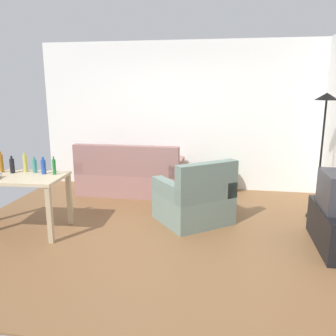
{
  "coord_description": "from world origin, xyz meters",
  "views": [
    {
      "loc": [
        0.94,
        -4.34,
        1.89
      ],
      "look_at": [
        0.1,
        0.5,
        0.75
      ],
      "focal_mm": 37.59,
      "sensor_mm": 36.0,
      "label": 1
    }
  ],
  "objects_px": {
    "tv_stand": "(336,228)",
    "bottle_green": "(54,167)",
    "bottle_squat": "(25,163)",
    "bottle_tall": "(35,166)",
    "bottle_dark": "(12,166)",
    "potted_plant": "(227,175)",
    "armchair": "(195,201)",
    "couch": "(131,177)",
    "desk": "(18,184)",
    "torchiere_lamp": "(324,122)",
    "bottle_blue": "(43,167)",
    "bottle_amber": "(1,163)"
  },
  "relations": [
    {
      "from": "tv_stand",
      "to": "bottle_green",
      "type": "bearing_deg",
      "value": 90.41
    },
    {
      "from": "tv_stand",
      "to": "bottle_squat",
      "type": "bearing_deg",
      "value": 89.53
    },
    {
      "from": "tv_stand",
      "to": "bottle_tall",
      "type": "distance_m",
      "value": 3.91
    },
    {
      "from": "bottle_dark",
      "to": "bottle_squat",
      "type": "relative_size",
      "value": 0.85
    },
    {
      "from": "potted_plant",
      "to": "bottle_dark",
      "type": "bearing_deg",
      "value": -143.67
    },
    {
      "from": "potted_plant",
      "to": "armchair",
      "type": "bearing_deg",
      "value": -105.78
    },
    {
      "from": "couch",
      "to": "potted_plant",
      "type": "distance_m",
      "value": 1.74
    },
    {
      "from": "desk",
      "to": "bottle_dark",
      "type": "height_order",
      "value": "bottle_dark"
    },
    {
      "from": "torchiere_lamp",
      "to": "desk",
      "type": "distance_m",
      "value": 4.25
    },
    {
      "from": "bottle_squat",
      "to": "bottle_tall",
      "type": "height_order",
      "value": "bottle_squat"
    },
    {
      "from": "armchair",
      "to": "bottle_squat",
      "type": "relative_size",
      "value": 4.52
    },
    {
      "from": "desk",
      "to": "armchair",
      "type": "relative_size",
      "value": 1.01
    },
    {
      "from": "tv_stand",
      "to": "potted_plant",
      "type": "height_order",
      "value": "potted_plant"
    },
    {
      "from": "potted_plant",
      "to": "bottle_blue",
      "type": "xyz_separation_m",
      "value": [
        -2.4,
        -2.06,
        0.53
      ]
    },
    {
      "from": "bottle_dark",
      "to": "bottle_tall",
      "type": "height_order",
      "value": "bottle_dark"
    },
    {
      "from": "bottle_tall",
      "to": "bottle_green",
      "type": "xyz_separation_m",
      "value": [
        0.3,
        -0.04,
        0.01
      ]
    },
    {
      "from": "armchair",
      "to": "bottle_squat",
      "type": "xyz_separation_m",
      "value": [
        -2.26,
        -0.49,
        0.56
      ]
    },
    {
      "from": "couch",
      "to": "torchiere_lamp",
      "type": "xyz_separation_m",
      "value": [
        3.02,
        -0.72,
        1.11
      ]
    },
    {
      "from": "desk",
      "to": "bottle_amber",
      "type": "height_order",
      "value": "bottle_amber"
    },
    {
      "from": "bottle_green",
      "to": "bottle_amber",
      "type": "bearing_deg",
      "value": -179.67
    },
    {
      "from": "couch",
      "to": "desk",
      "type": "bearing_deg",
      "value": 62.9
    },
    {
      "from": "potted_plant",
      "to": "bottle_green",
      "type": "bearing_deg",
      "value": -137.38
    },
    {
      "from": "bottle_squat",
      "to": "armchair",
      "type": "bearing_deg",
      "value": 12.23
    },
    {
      "from": "bottle_amber",
      "to": "armchair",
      "type": "bearing_deg",
      "value": 12.13
    },
    {
      "from": "armchair",
      "to": "bottle_tall",
      "type": "distance_m",
      "value": 2.24
    },
    {
      "from": "bottle_amber",
      "to": "bottle_blue",
      "type": "height_order",
      "value": "bottle_amber"
    },
    {
      "from": "potted_plant",
      "to": "torchiere_lamp",
      "type": "bearing_deg",
      "value": -38.1
    },
    {
      "from": "bottle_squat",
      "to": "bottle_blue",
      "type": "relative_size",
      "value": 1.19
    },
    {
      "from": "torchiere_lamp",
      "to": "bottle_amber",
      "type": "relative_size",
      "value": 6.35
    },
    {
      "from": "desk",
      "to": "bottle_squat",
      "type": "height_order",
      "value": "bottle_squat"
    },
    {
      "from": "bottle_squat",
      "to": "torchiere_lamp",
      "type": "bearing_deg",
      "value": 13.74
    },
    {
      "from": "potted_plant",
      "to": "desk",
      "type": "bearing_deg",
      "value": -140.42
    },
    {
      "from": "bottle_dark",
      "to": "bottle_amber",
      "type": "bearing_deg",
      "value": 174.52
    },
    {
      "from": "couch",
      "to": "bottle_squat",
      "type": "xyz_separation_m",
      "value": [
        -0.98,
        -1.69,
        0.57
      ]
    },
    {
      "from": "couch",
      "to": "bottle_dark",
      "type": "height_order",
      "value": "bottle_dark"
    },
    {
      "from": "couch",
      "to": "torchiere_lamp",
      "type": "height_order",
      "value": "torchiere_lamp"
    },
    {
      "from": "couch",
      "to": "armchair",
      "type": "relative_size",
      "value": 1.5
    },
    {
      "from": "couch",
      "to": "bottle_amber",
      "type": "bearing_deg",
      "value": 53.69
    },
    {
      "from": "bottle_amber",
      "to": "bottle_blue",
      "type": "xyz_separation_m",
      "value": [
        0.61,
        0.01,
        -0.03
      ]
    },
    {
      "from": "bottle_blue",
      "to": "bottle_green",
      "type": "height_order",
      "value": "bottle_green"
    },
    {
      "from": "armchair",
      "to": "bottle_tall",
      "type": "height_order",
      "value": "bottle_tall"
    },
    {
      "from": "potted_plant",
      "to": "bottle_blue",
      "type": "distance_m",
      "value": 3.21
    },
    {
      "from": "bottle_squat",
      "to": "bottle_tall",
      "type": "distance_m",
      "value": 0.15
    },
    {
      "from": "bottle_tall",
      "to": "armchair",
      "type": "bearing_deg",
      "value": 13.38
    },
    {
      "from": "bottle_tall",
      "to": "bottle_green",
      "type": "bearing_deg",
      "value": -8.43
    },
    {
      "from": "tv_stand",
      "to": "bottle_blue",
      "type": "relative_size",
      "value": 4.8
    },
    {
      "from": "bottle_green",
      "to": "torchiere_lamp",
      "type": "bearing_deg",
      "value": 16.26
    },
    {
      "from": "couch",
      "to": "bottle_green",
      "type": "height_order",
      "value": "bottle_green"
    },
    {
      "from": "torchiere_lamp",
      "to": "tv_stand",
      "type": "bearing_deg",
      "value": -90.0
    },
    {
      "from": "bottle_dark",
      "to": "bottle_tall",
      "type": "relative_size",
      "value": 1.06
    }
  ]
}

